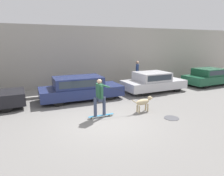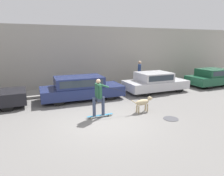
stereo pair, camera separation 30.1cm
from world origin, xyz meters
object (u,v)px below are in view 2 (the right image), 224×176
(parked_car_1, at_px, (81,88))
(skateboarder, at_px, (99,96))
(dog, at_px, (143,102))
(parked_car_2, at_px, (155,82))
(pedestrian_with_bag, at_px, (139,72))
(parked_car_3, at_px, (213,77))

(parked_car_1, distance_m, skateboarder, 3.02)
(dog, distance_m, skateboarder, 2.12)
(dog, bearing_deg, parked_car_2, 42.19)
(dog, relative_size, pedestrian_with_bag, 0.67)
(skateboarder, distance_m, pedestrian_with_bag, 6.29)
(parked_car_2, relative_size, skateboarder, 1.37)
(skateboarder, bearing_deg, pedestrian_with_bag, 44.93)
(parked_car_3, bearing_deg, parked_car_1, 177.92)
(parked_car_2, distance_m, skateboarder, 5.64)
(parked_car_2, distance_m, parked_car_3, 5.02)
(parked_car_1, distance_m, dog, 3.76)
(parked_car_3, distance_m, dog, 8.32)
(parked_car_3, height_order, pedestrian_with_bag, pedestrian_with_bag)
(skateboarder, relative_size, pedestrian_with_bag, 1.72)
(parked_car_1, distance_m, parked_car_2, 4.80)
(parked_car_2, relative_size, pedestrian_with_bag, 2.37)
(pedestrian_with_bag, bearing_deg, skateboarder, 76.82)
(parked_car_1, relative_size, parked_car_3, 1.12)
(parked_car_2, bearing_deg, pedestrian_with_bag, 101.89)
(parked_car_2, bearing_deg, parked_car_1, 178.87)
(parked_car_2, xyz_separation_m, pedestrian_with_bag, (-0.33, 1.45, 0.50))
(parked_car_3, height_order, dog, parked_car_3)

